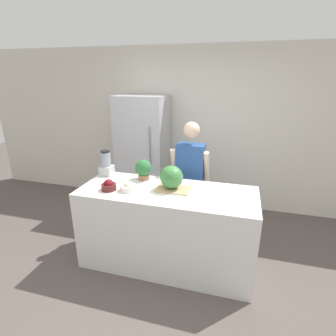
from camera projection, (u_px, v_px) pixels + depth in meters
ground_plane at (158, 283)px, 2.85m from camera, size 14.00×14.00×0.00m
wall_back at (195, 130)px, 4.33m from camera, size 8.00×0.06×2.60m
counter_island at (167, 227)px, 3.05m from camera, size 1.96×0.77×0.94m
refrigerator at (143, 153)px, 4.32m from camera, size 0.77×0.66×1.86m
person at (190, 179)px, 3.52m from camera, size 0.50×0.26×1.60m
cutting_board at (173, 189)px, 2.91m from camera, size 0.38×0.26×0.01m
watermelon at (171, 177)px, 2.88m from camera, size 0.26×0.26×0.26m
bowl_cherries at (109, 186)px, 2.89m from camera, size 0.16×0.16×0.12m
bowl_cream at (128, 187)px, 2.88m from camera, size 0.18×0.18×0.11m
blender at (106, 164)px, 3.30m from camera, size 0.15×0.15×0.32m
potted_plant at (144, 169)px, 3.16m from camera, size 0.20×0.20×0.25m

